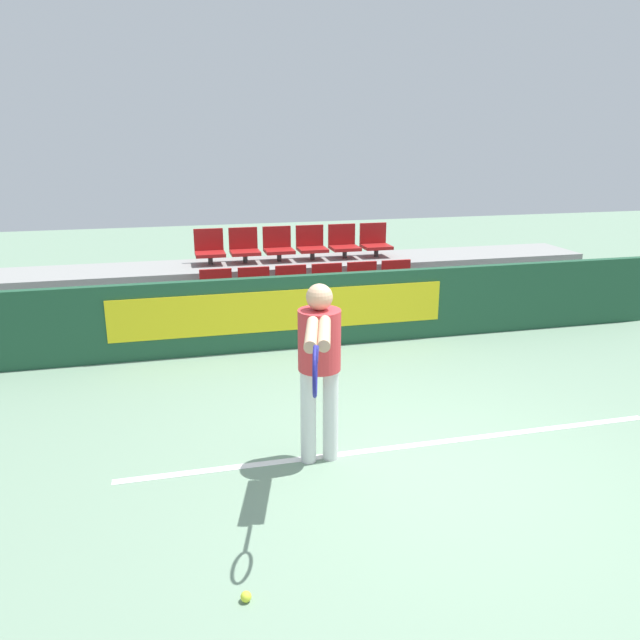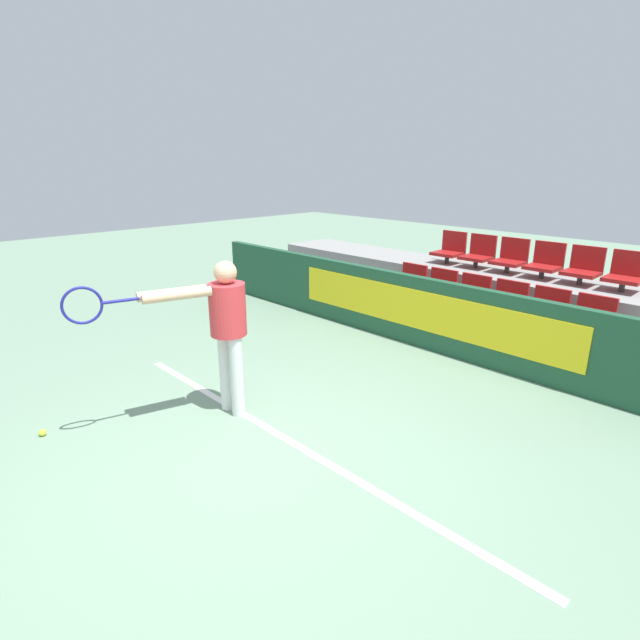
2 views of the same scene
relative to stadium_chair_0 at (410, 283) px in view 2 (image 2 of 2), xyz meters
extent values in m
plane|color=gray|center=(1.30, -4.01, -0.62)|extent=(30.00, 30.00, 0.00)
cube|color=white|center=(1.30, -3.62, -0.62)|extent=(4.95, 0.08, 0.01)
cube|color=#1E4C33|center=(1.30, -0.74, -0.14)|extent=(9.70, 0.12, 0.95)
cube|color=yellow|center=(0.75, -0.81, -0.10)|extent=(4.26, 0.02, 0.52)
cube|color=gray|center=(1.30, -0.12, -0.42)|extent=(9.30, 1.08, 0.40)
cube|color=gray|center=(1.30, 0.96, -0.22)|extent=(9.30, 1.08, 0.79)
cylinder|color=#333333|center=(0.00, -0.07, -0.16)|extent=(0.07, 0.07, 0.13)
cube|color=#A31919|center=(0.00, -0.07, -0.07)|extent=(0.44, 0.41, 0.05)
cube|color=#A31919|center=(0.00, 0.12, 0.12)|extent=(0.44, 0.04, 0.33)
cylinder|color=#333333|center=(0.52, -0.07, -0.16)|extent=(0.07, 0.07, 0.13)
cube|color=#A31919|center=(0.52, -0.07, -0.07)|extent=(0.44, 0.41, 0.05)
cube|color=#A31919|center=(0.52, 0.12, 0.12)|extent=(0.44, 0.04, 0.33)
cylinder|color=#333333|center=(1.04, -0.07, -0.16)|extent=(0.07, 0.07, 0.13)
cube|color=#A31919|center=(1.04, -0.07, -0.07)|extent=(0.44, 0.41, 0.05)
cube|color=#A31919|center=(1.04, 0.12, 0.12)|extent=(0.44, 0.04, 0.33)
cylinder|color=#333333|center=(1.57, -0.07, -0.16)|extent=(0.07, 0.07, 0.13)
cube|color=#A31919|center=(1.57, -0.07, -0.07)|extent=(0.44, 0.41, 0.05)
cube|color=#A31919|center=(1.57, 0.12, 0.12)|extent=(0.44, 0.04, 0.33)
cylinder|color=#333333|center=(2.09, -0.07, -0.16)|extent=(0.07, 0.07, 0.13)
cube|color=#A31919|center=(2.09, -0.07, -0.07)|extent=(0.44, 0.41, 0.05)
cube|color=#A31919|center=(2.09, 0.12, 0.12)|extent=(0.44, 0.04, 0.33)
cylinder|color=#333333|center=(2.61, -0.07, -0.16)|extent=(0.07, 0.07, 0.13)
cube|color=#A31919|center=(2.61, -0.07, -0.07)|extent=(0.44, 0.41, 0.05)
cube|color=#A31919|center=(2.61, 0.12, 0.12)|extent=(0.44, 0.04, 0.33)
cylinder|color=#333333|center=(0.00, 1.01, 0.24)|extent=(0.07, 0.07, 0.13)
cube|color=#A31919|center=(0.00, 1.01, 0.33)|extent=(0.44, 0.41, 0.05)
cube|color=#A31919|center=(0.00, 1.20, 0.52)|extent=(0.44, 0.04, 0.33)
cylinder|color=#333333|center=(0.52, 1.01, 0.24)|extent=(0.07, 0.07, 0.13)
cube|color=#A31919|center=(0.52, 1.01, 0.33)|extent=(0.44, 0.41, 0.05)
cube|color=#A31919|center=(0.52, 1.20, 0.52)|extent=(0.44, 0.04, 0.33)
cylinder|color=#333333|center=(1.04, 1.01, 0.24)|extent=(0.07, 0.07, 0.13)
cube|color=#A31919|center=(1.04, 1.01, 0.33)|extent=(0.44, 0.41, 0.05)
cube|color=#A31919|center=(1.04, 1.20, 0.52)|extent=(0.44, 0.04, 0.33)
cylinder|color=#333333|center=(1.57, 1.01, 0.24)|extent=(0.07, 0.07, 0.13)
cube|color=#A31919|center=(1.57, 1.01, 0.33)|extent=(0.44, 0.41, 0.05)
cube|color=#A31919|center=(1.57, 1.20, 0.52)|extent=(0.44, 0.04, 0.33)
cylinder|color=#333333|center=(2.09, 1.01, 0.24)|extent=(0.07, 0.07, 0.13)
cube|color=#A31919|center=(2.09, 1.01, 0.33)|extent=(0.44, 0.41, 0.05)
cube|color=#A31919|center=(2.09, 1.20, 0.52)|extent=(0.44, 0.04, 0.33)
cylinder|color=#333333|center=(2.61, 1.01, 0.24)|extent=(0.07, 0.07, 0.13)
cube|color=#A31919|center=(2.61, 1.01, 0.33)|extent=(0.44, 0.41, 0.05)
cube|color=#A31919|center=(2.61, 1.20, 0.52)|extent=(0.44, 0.04, 0.33)
cylinder|color=silver|center=(0.43, -3.66, -0.21)|extent=(0.13, 0.13, 0.82)
cylinder|color=silver|center=(0.62, -3.66, -0.21)|extent=(0.13, 0.13, 0.82)
cylinder|color=red|center=(0.53, -3.66, 0.45)|extent=(0.35, 0.35, 0.50)
sphere|color=tan|center=(0.53, -3.66, 0.81)|extent=(0.21, 0.21, 0.21)
cylinder|color=tan|center=(0.36, -4.12, 0.66)|extent=(0.24, 0.61, 0.09)
cylinder|color=tan|center=(0.45, -4.12, 0.66)|extent=(0.24, 0.61, 0.09)
cylinder|color=navy|center=(0.29, -4.56, 0.66)|extent=(0.11, 0.30, 0.03)
torus|color=navy|center=(0.21, -4.85, 0.66)|extent=(0.11, 0.32, 0.32)
sphere|color=#CCDB33|center=(-0.30, -5.19, -0.59)|extent=(0.07, 0.07, 0.07)
camera|label=1|loc=(-0.61, -8.28, 2.05)|focal=35.00mm
camera|label=2|loc=(4.38, -6.18, 1.80)|focal=28.00mm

